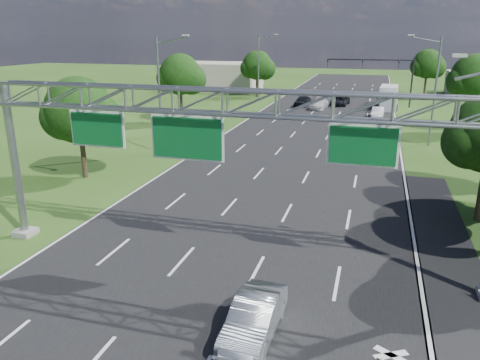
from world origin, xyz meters
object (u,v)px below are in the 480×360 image
at_px(sign_gantry, 227,116).
at_px(silver_sedan, 254,317).
at_px(box_truck, 388,98).
at_px(traffic_signal, 387,70).

xyz_separation_m(sign_gantry, silver_sedan, (2.54, -4.97, -6.19)).
relative_size(sign_gantry, box_truck, 2.89).
bearing_deg(sign_gantry, box_truck, 81.54).
bearing_deg(traffic_signal, box_truck, -69.83).
bearing_deg(traffic_signal, silver_sedan, -94.54).
distance_m(sign_gantry, traffic_signal, 53.51).
relative_size(silver_sedan, box_truck, 0.53).
bearing_deg(sign_gantry, silver_sedan, -62.87).
distance_m(traffic_signal, silver_sedan, 58.32).
xyz_separation_m(silver_sedan, box_truck, (5.13, 56.55, 0.75)).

